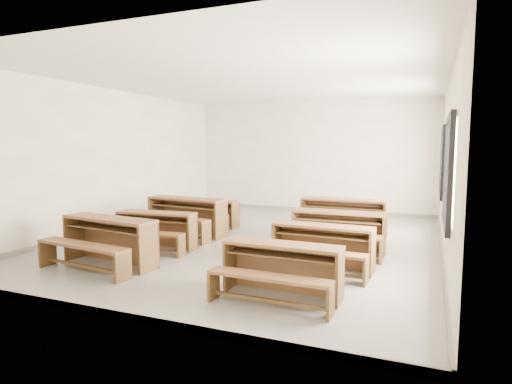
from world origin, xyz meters
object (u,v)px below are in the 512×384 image
at_px(desk_set_0, 107,238).
at_px(desk_set_2, 185,214).
at_px(desk_set_5, 321,244).
at_px(desk_set_7, 343,215).
at_px(desk_set_1, 155,227).
at_px(desk_set_6, 338,229).
at_px(desk_set_3, 210,211).
at_px(desk_set_4, 281,266).

distance_m(desk_set_0, desk_set_2, 2.50).
bearing_deg(desk_set_0, desk_set_2, 98.69).
xyz_separation_m(desk_set_5, desk_set_7, (-0.17, 2.60, 0.06)).
bearing_deg(desk_set_5, desk_set_1, 179.11).
bearing_deg(desk_set_6, desk_set_7, 96.49).
bearing_deg(desk_set_5, desk_set_2, 159.30).
relative_size(desk_set_3, desk_set_5, 0.92).
distance_m(desk_set_4, desk_set_6, 2.58).
xyz_separation_m(desk_set_1, desk_set_2, (-0.12, 1.24, 0.07)).
bearing_deg(desk_set_4, desk_set_2, 139.55).
distance_m(desk_set_0, desk_set_6, 3.97).
distance_m(desk_set_2, desk_set_3, 1.15).
xyz_separation_m(desk_set_0, desk_set_7, (3.08, 3.66, 0.02)).
bearing_deg(desk_set_4, desk_set_7, 90.94).
xyz_separation_m(desk_set_1, desk_set_6, (3.23, 1.02, 0.03)).
height_order(desk_set_0, desk_set_2, desk_set_2).
bearing_deg(desk_set_0, desk_set_1, 95.31).
xyz_separation_m(desk_set_0, desk_set_6, (3.26, 2.27, -0.02)).
height_order(desk_set_3, desk_set_7, desk_set_7).
relative_size(desk_set_0, desk_set_6, 1.09).
height_order(desk_set_1, desk_set_7, desk_set_7).
height_order(desk_set_0, desk_set_3, desk_set_0).
relative_size(desk_set_5, desk_set_7, 0.89).
xyz_separation_m(desk_set_3, desk_set_7, (3.17, 0.02, 0.10)).
bearing_deg(desk_set_3, desk_set_2, -83.13).
distance_m(desk_set_1, desk_set_4, 3.41).
distance_m(desk_set_4, desk_set_7, 3.96).
bearing_deg(desk_set_1, desk_set_6, 11.92).
height_order(desk_set_0, desk_set_4, desk_set_0).
bearing_deg(desk_set_2, desk_set_5, -17.80).
distance_m(desk_set_5, desk_set_7, 2.61).
bearing_deg(desk_set_6, desk_set_2, 175.30).
distance_m(desk_set_0, desk_set_5, 3.42).
relative_size(desk_set_0, desk_set_5, 1.14).
xyz_separation_m(desk_set_2, desk_set_3, (-0.01, 1.14, -0.10)).
xyz_separation_m(desk_set_2, desk_set_7, (3.17, 1.16, -0.00)).
bearing_deg(desk_set_2, desk_set_7, 25.72).
bearing_deg(desk_set_0, desk_set_7, 56.66).
distance_m(desk_set_2, desk_set_4, 4.21).
xyz_separation_m(desk_set_0, desk_set_2, (-0.08, 2.50, 0.02)).
bearing_deg(desk_set_5, desk_set_0, -159.42).
relative_size(desk_set_0, desk_set_3, 1.23).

